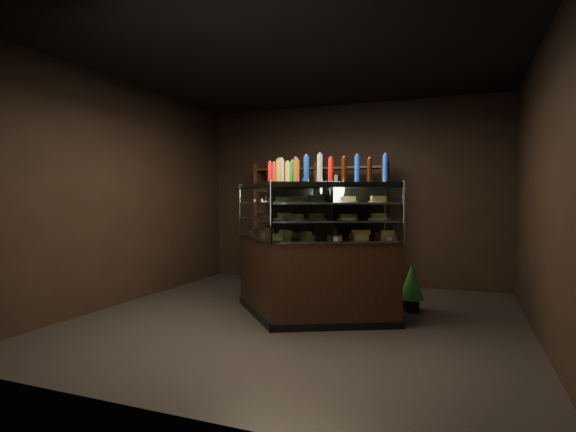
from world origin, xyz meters
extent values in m
plane|color=black|center=(0.00, 0.00, 0.00)|extent=(5.00, 5.00, 0.00)
cube|color=black|center=(0.00, 2.50, 1.50)|extent=(5.00, 0.02, 3.00)
cube|color=black|center=(0.00, -2.50, 1.50)|extent=(5.00, 0.02, 3.00)
cube|color=black|center=(2.50, 0.00, 1.50)|extent=(0.02, 5.00, 3.00)
cube|color=black|center=(-2.50, 0.00, 1.50)|extent=(0.02, 5.00, 3.00)
cube|color=black|center=(0.00, 0.00, 3.00)|extent=(5.00, 5.00, 0.02)
cube|color=black|center=(0.39, 0.04, 0.47)|extent=(1.60, 1.27, 0.94)
cube|color=black|center=(0.39, 0.04, 0.04)|extent=(1.65, 1.31, 0.08)
cube|color=black|center=(0.39, 0.04, 1.57)|extent=(1.60, 1.27, 0.06)
cube|color=silver|center=(0.39, 0.04, 0.95)|extent=(1.52, 1.20, 0.02)
cube|color=silver|center=(0.39, 0.04, 1.17)|extent=(1.52, 1.20, 0.02)
cube|color=silver|center=(0.39, 0.04, 1.36)|extent=(1.52, 1.20, 0.02)
cube|color=white|center=(0.55, -0.29, 1.27)|extent=(1.29, 0.64, 0.66)
cylinder|color=silver|center=(1.19, 0.03, 1.27)|extent=(0.03, 0.03, 0.68)
cylinder|color=silver|center=(-0.10, -0.60, 1.27)|extent=(0.03, 0.03, 0.68)
cube|color=black|center=(-0.28, 0.18, 0.47)|extent=(1.47, 1.56, 0.94)
cube|color=black|center=(-0.28, 0.18, 0.04)|extent=(1.51, 1.60, 0.08)
cube|color=black|center=(-0.28, 0.18, 1.57)|extent=(1.47, 1.56, 0.06)
cube|color=silver|center=(-0.28, 0.18, 0.95)|extent=(1.39, 1.48, 0.02)
cube|color=silver|center=(-0.28, 0.18, 1.17)|extent=(1.39, 1.48, 0.02)
cube|color=silver|center=(-0.28, 0.18, 1.36)|extent=(1.39, 1.48, 0.02)
cube|color=white|center=(-0.56, -0.06, 1.27)|extent=(0.93, 1.10, 0.66)
cylinder|color=silver|center=(-0.10, -0.60, 1.27)|extent=(0.03, 0.03, 0.68)
cylinder|color=silver|center=(-1.02, 0.49, 1.27)|extent=(0.03, 0.03, 0.68)
cube|color=#B98142|center=(-0.14, -0.26, 0.98)|extent=(0.20, 0.16, 0.06)
cube|color=#B98142|center=(0.13, -0.13, 0.98)|extent=(0.20, 0.16, 0.06)
cube|color=#B98142|center=(0.40, 0.00, 0.98)|extent=(0.20, 0.16, 0.06)
cube|color=#B98142|center=(0.67, 0.14, 0.98)|extent=(0.20, 0.16, 0.06)
cube|color=#B98142|center=(0.94, 0.27, 0.98)|extent=(0.20, 0.16, 0.06)
cylinder|color=white|center=(-0.10, -0.21, 1.18)|extent=(0.24, 0.24, 0.02)
cube|color=#B98142|center=(-0.10, -0.21, 1.22)|extent=(0.19, 0.15, 0.05)
cylinder|color=white|center=(0.23, -0.05, 1.18)|extent=(0.24, 0.24, 0.02)
cube|color=#B98142|center=(0.23, -0.05, 1.22)|extent=(0.19, 0.15, 0.05)
cylinder|color=white|center=(0.55, 0.12, 1.18)|extent=(0.24, 0.24, 0.02)
cube|color=#B98142|center=(0.55, 0.12, 1.22)|extent=(0.19, 0.15, 0.05)
cylinder|color=white|center=(0.88, 0.28, 1.18)|extent=(0.24, 0.24, 0.02)
cube|color=#B98142|center=(0.88, 0.28, 1.22)|extent=(0.19, 0.15, 0.05)
cylinder|color=white|center=(-0.10, -0.21, 1.38)|extent=(0.24, 0.24, 0.02)
cube|color=#B98142|center=(-0.10, -0.21, 1.42)|extent=(0.19, 0.15, 0.05)
cylinder|color=white|center=(0.23, -0.05, 1.38)|extent=(0.24, 0.24, 0.02)
cube|color=#B98142|center=(0.23, -0.05, 1.42)|extent=(0.19, 0.15, 0.05)
cylinder|color=white|center=(0.55, 0.12, 1.38)|extent=(0.24, 0.24, 0.02)
cube|color=#B98142|center=(0.55, 0.12, 1.42)|extent=(0.19, 0.15, 0.05)
cylinder|color=white|center=(0.88, 0.28, 1.38)|extent=(0.24, 0.24, 0.02)
cube|color=#B98142|center=(0.88, 0.28, 1.42)|extent=(0.19, 0.15, 0.05)
cube|color=#B98142|center=(-0.70, 0.61, 0.98)|extent=(0.18, 0.20, 0.06)
cube|color=#B98142|center=(-0.50, 0.38, 0.98)|extent=(0.18, 0.20, 0.06)
cube|color=#B98142|center=(-0.31, 0.15, 0.98)|extent=(0.18, 0.20, 0.06)
cube|color=#B98142|center=(-0.12, -0.08, 0.98)|extent=(0.18, 0.20, 0.06)
cube|color=#B98142|center=(0.08, -0.31, 0.98)|extent=(0.18, 0.20, 0.06)
cylinder|color=white|center=(-0.63, 0.59, 1.18)|extent=(0.24, 0.24, 0.02)
cube|color=#B98142|center=(-0.63, 0.59, 1.22)|extent=(0.17, 0.18, 0.05)
cylinder|color=white|center=(-0.40, 0.31, 1.18)|extent=(0.24, 0.24, 0.02)
cube|color=#B98142|center=(-0.40, 0.31, 1.22)|extent=(0.17, 0.18, 0.05)
cylinder|color=white|center=(-0.17, 0.04, 1.18)|extent=(0.24, 0.24, 0.02)
cube|color=#B98142|center=(-0.17, 0.04, 1.22)|extent=(0.17, 0.18, 0.05)
cylinder|color=white|center=(0.07, -0.24, 1.18)|extent=(0.24, 0.24, 0.02)
cube|color=#B98142|center=(0.07, -0.24, 1.22)|extent=(0.17, 0.18, 0.05)
cylinder|color=white|center=(-0.63, 0.59, 1.38)|extent=(0.24, 0.24, 0.02)
cube|color=#B98142|center=(-0.63, 0.59, 1.42)|extent=(0.17, 0.18, 0.05)
cylinder|color=white|center=(-0.40, 0.31, 1.38)|extent=(0.24, 0.24, 0.02)
cube|color=#B98142|center=(-0.40, 0.31, 1.42)|extent=(0.17, 0.18, 0.05)
cylinder|color=white|center=(-0.17, 0.04, 1.38)|extent=(0.24, 0.24, 0.02)
cube|color=#B98142|center=(-0.17, 0.04, 1.42)|extent=(0.17, 0.18, 0.05)
cylinder|color=white|center=(0.07, -0.24, 1.38)|extent=(0.24, 0.24, 0.02)
cube|color=#B98142|center=(0.07, -0.24, 1.42)|extent=(0.17, 0.18, 0.05)
cylinder|color=#B20C0A|center=(-0.15, -0.23, 1.74)|extent=(0.06, 0.06, 0.28)
cylinder|color=silver|center=(-0.15, -0.23, 1.89)|extent=(0.03, 0.03, 0.02)
cylinder|color=silver|center=(-0.02, -0.16, 1.74)|extent=(0.06, 0.06, 0.28)
cylinder|color=silver|center=(-0.02, -0.16, 1.89)|extent=(0.03, 0.03, 0.02)
cylinder|color=#0F38B2|center=(0.12, -0.10, 1.74)|extent=(0.06, 0.06, 0.28)
cylinder|color=silver|center=(0.12, -0.10, 1.89)|extent=(0.03, 0.03, 0.02)
cylinder|color=#D8590A|center=(0.25, -0.03, 1.74)|extent=(0.06, 0.06, 0.28)
cylinder|color=silver|center=(0.25, -0.03, 1.89)|extent=(0.03, 0.03, 0.02)
cylinder|color=yellow|center=(0.39, 0.04, 1.74)|extent=(0.06, 0.06, 0.28)
cylinder|color=silver|center=(0.39, 0.04, 1.89)|extent=(0.03, 0.03, 0.02)
cylinder|color=#147223|center=(0.52, 0.10, 1.74)|extent=(0.06, 0.06, 0.28)
cylinder|color=silver|center=(0.52, 0.10, 1.89)|extent=(0.03, 0.03, 0.02)
cylinder|color=black|center=(0.66, 0.17, 1.74)|extent=(0.06, 0.06, 0.28)
cylinder|color=silver|center=(0.66, 0.17, 1.89)|extent=(0.03, 0.03, 0.02)
cylinder|color=#B20C0A|center=(0.79, 0.23, 1.74)|extent=(0.06, 0.06, 0.28)
cylinder|color=silver|center=(0.79, 0.23, 1.89)|extent=(0.03, 0.03, 0.02)
cylinder|color=silver|center=(0.93, 0.30, 1.74)|extent=(0.06, 0.06, 0.28)
cylinder|color=silver|center=(0.93, 0.30, 1.89)|extent=(0.03, 0.03, 0.02)
cylinder|color=#B20C0A|center=(-0.67, 0.64, 1.74)|extent=(0.06, 0.06, 0.28)
cylinder|color=silver|center=(-0.67, 0.64, 1.89)|extent=(0.03, 0.03, 0.02)
cylinder|color=silver|center=(-0.57, 0.52, 1.74)|extent=(0.06, 0.06, 0.28)
cylinder|color=silver|center=(-0.57, 0.52, 1.89)|extent=(0.03, 0.03, 0.02)
cylinder|color=#0F38B2|center=(-0.48, 0.41, 1.74)|extent=(0.06, 0.06, 0.28)
cylinder|color=silver|center=(-0.48, 0.41, 1.89)|extent=(0.03, 0.03, 0.02)
cylinder|color=#D8590A|center=(-0.38, 0.29, 1.74)|extent=(0.06, 0.06, 0.28)
cylinder|color=silver|center=(-0.38, 0.29, 1.89)|extent=(0.03, 0.03, 0.02)
cylinder|color=yellow|center=(-0.28, 0.18, 1.74)|extent=(0.06, 0.06, 0.28)
cylinder|color=silver|center=(-0.28, 0.18, 1.89)|extent=(0.03, 0.03, 0.02)
cylinder|color=#147223|center=(-0.19, 0.06, 1.74)|extent=(0.06, 0.06, 0.28)
cylinder|color=silver|center=(-0.19, 0.06, 1.89)|extent=(0.03, 0.03, 0.02)
cylinder|color=black|center=(-0.09, -0.05, 1.74)|extent=(0.06, 0.06, 0.28)
cylinder|color=silver|center=(-0.09, -0.05, 1.89)|extent=(0.03, 0.03, 0.02)
cylinder|color=#B20C0A|center=(0.01, -0.17, 1.74)|extent=(0.06, 0.06, 0.28)
cylinder|color=silver|center=(0.01, -0.17, 1.89)|extent=(0.03, 0.03, 0.02)
cylinder|color=silver|center=(0.10, -0.28, 1.74)|extent=(0.06, 0.06, 0.28)
cylinder|color=silver|center=(0.10, -0.28, 1.89)|extent=(0.03, 0.03, 0.02)
cylinder|color=black|center=(1.19, 0.86, 0.08)|extent=(0.21, 0.21, 0.16)
cone|color=#195418|center=(1.19, 0.86, 0.37)|extent=(0.31, 0.31, 0.43)
cone|color=#195418|center=(1.19, 0.86, 0.52)|extent=(0.24, 0.24, 0.30)
cube|color=black|center=(-0.39, 2.05, 0.45)|extent=(2.18, 0.43, 0.90)
cube|color=black|center=(-1.44, 2.05, 1.45)|extent=(0.06, 0.38, 1.10)
cube|color=black|center=(-0.39, 2.05, 1.45)|extent=(0.06, 0.38, 1.10)
cube|color=black|center=(0.67, 2.05, 1.45)|extent=(0.06, 0.38, 1.10)
cube|color=black|center=(-0.39, 2.05, 1.20)|extent=(2.14, 0.39, 0.03)
cube|color=black|center=(-0.39, 2.05, 1.55)|extent=(2.14, 0.39, 0.03)
cube|color=black|center=(-0.39, 2.05, 1.90)|extent=(2.14, 0.39, 0.03)
cylinder|color=#B20C0A|center=(-1.21, 2.05, 1.32)|extent=(0.06, 0.06, 0.22)
cylinder|color=silver|center=(-0.66, 2.05, 1.32)|extent=(0.06, 0.06, 0.22)
cylinder|color=#0F38B2|center=(-0.11, 2.05, 1.32)|extent=(0.06, 0.06, 0.22)
cylinder|color=#D8590A|center=(0.44, 2.05, 1.32)|extent=(0.06, 0.06, 0.22)
camera|label=1|loc=(1.77, -4.91, 1.41)|focal=28.00mm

